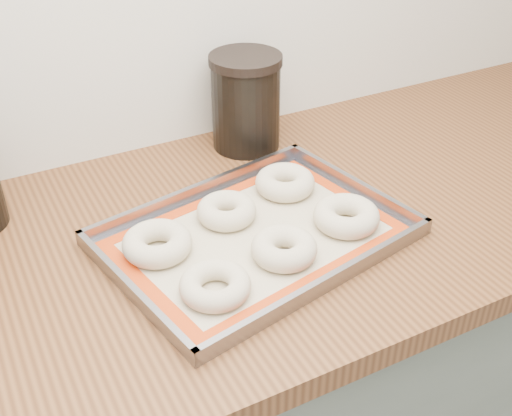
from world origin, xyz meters
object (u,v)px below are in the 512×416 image
bagel_back_right (285,182)px  bagel_back_left (157,243)px  baking_tray (256,236)px  bagel_front_right (346,216)px  canister_right (246,102)px  bagel_front_mid (284,248)px  bagel_front_left (215,285)px  bagel_back_mid (227,211)px

bagel_back_right → bagel_back_left: bearing=-166.2°
baking_tray → bagel_front_right: 0.15m
baking_tray → bagel_front_right: bagel_front_right is taller
bagel_front_right → canister_right: 0.34m
bagel_front_mid → bagel_front_right: 0.14m
baking_tray → bagel_front_left: bagel_front_left is taller
bagel_front_right → bagel_back_mid: (-0.17, 0.11, -0.00)m
bagel_front_left → bagel_back_mid: bearing=59.5°
bagel_front_right → bagel_back_left: size_ratio=1.01×
canister_right → baking_tray: bearing=-114.2°
bagel_back_left → bagel_back_right: size_ratio=1.03×
bagel_back_mid → bagel_front_right: bearing=-32.6°
bagel_back_mid → bagel_back_right: bagel_back_right is taller
bagel_front_left → bagel_front_right: bagel_front_right is taller
bagel_front_left → bagel_back_left: size_ratio=0.95×
bagel_front_mid → canister_right: canister_right is taller
baking_tray → bagel_back_right: size_ratio=4.92×
baking_tray → bagel_back_mid: bagel_back_mid is taller
bagel_back_right → canister_right: bearing=83.5°
bagel_front_mid → bagel_back_mid: size_ratio=1.03×
bagel_front_left → bagel_back_mid: 0.19m
bagel_back_mid → canister_right: canister_right is taller
bagel_back_left → canister_right: size_ratio=0.57×
bagel_front_mid → bagel_back_mid: 0.14m
bagel_front_right → bagel_back_right: bearing=104.6°
baking_tray → canister_right: size_ratio=2.75×
bagel_front_mid → canister_right: size_ratio=0.54×
bagel_front_left → baking_tray: bearing=39.5°
canister_right → bagel_back_mid: bearing=-123.8°
baking_tray → bagel_front_right: size_ratio=4.77×
bagel_back_left → canister_right: bearing=42.3°
bagel_front_mid → canister_right: (0.12, 0.36, 0.07)m
bagel_front_left → bagel_back_left: bearing=106.6°
baking_tray → bagel_back_left: (-0.15, 0.03, 0.02)m
bagel_back_mid → canister_right: bearing=56.2°
bagel_front_mid → bagel_back_left: same height
bagel_front_right → bagel_back_right: 0.14m
baking_tray → bagel_front_right: bearing=-15.4°
bagel_back_left → canister_right: canister_right is taller
bagel_front_left → bagel_back_right: bearing=40.7°
bagel_front_right → bagel_front_left: bearing=-168.1°
baking_tray → bagel_back_mid: (-0.02, 0.07, 0.02)m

